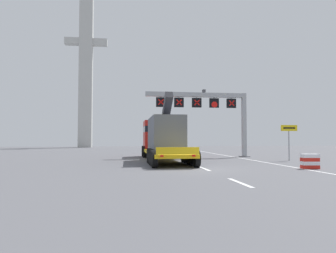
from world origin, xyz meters
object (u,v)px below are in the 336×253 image
object	(u,v)px
heavy_haul_truck_yellow	(162,137)
bridge_pylon_distant	(86,60)
exit_sign_yellow	(289,134)
crash_barrier_striped	(310,161)
overhead_lane_gantry	(209,105)

from	to	relation	value
heavy_haul_truck_yellow	bridge_pylon_distant	size ratio (longest dim) A/B	0.38
exit_sign_yellow	bridge_pylon_distant	size ratio (longest dim) A/B	0.08
heavy_haul_truck_yellow	crash_barrier_striped	bearing A→B (deg)	-48.08
overhead_lane_gantry	crash_barrier_striped	xyz separation A→B (m)	(2.99, -11.91, -4.74)
exit_sign_yellow	crash_barrier_striped	bearing A→B (deg)	-110.08
overhead_lane_gantry	exit_sign_yellow	world-z (taller)	overhead_lane_gantry
crash_barrier_striped	heavy_haul_truck_yellow	bearing A→B (deg)	131.92
heavy_haul_truck_yellow	exit_sign_yellow	distance (m)	10.79
overhead_lane_gantry	heavy_haul_truck_yellow	xyz separation A→B (m)	(-5.13, -2.87, -3.20)
bridge_pylon_distant	overhead_lane_gantry	bearing A→B (deg)	-64.51
overhead_lane_gantry	bridge_pylon_distant	world-z (taller)	bridge_pylon_distant
bridge_pylon_distant	heavy_haul_truck_yellow	bearing A→B (deg)	-72.72
exit_sign_yellow	bridge_pylon_distant	distance (m)	50.39
overhead_lane_gantry	crash_barrier_striped	distance (m)	13.16
overhead_lane_gantry	heavy_haul_truck_yellow	bearing A→B (deg)	-150.80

